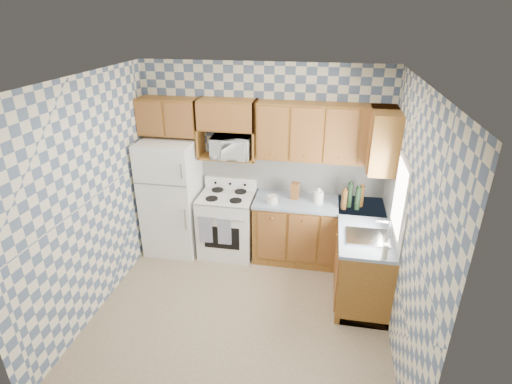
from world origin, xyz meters
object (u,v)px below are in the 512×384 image
at_px(stove_body, 227,225).
at_px(electric_kettle, 318,197).
at_px(microwave, 231,147).
at_px(refrigerator, 172,197).

distance_m(stove_body, electric_kettle, 1.39).
bearing_deg(electric_kettle, microwave, 174.52).
relative_size(microwave, electric_kettle, 3.15).
bearing_deg(microwave, stove_body, -120.72).
distance_m(stove_body, microwave, 1.15).
bearing_deg(refrigerator, electric_kettle, 0.43).
bearing_deg(refrigerator, stove_body, 1.78).
relative_size(refrigerator, electric_kettle, 10.05).
xyz_separation_m(refrigerator, stove_body, (0.80, 0.03, -0.39)).
relative_size(stove_body, microwave, 1.71).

